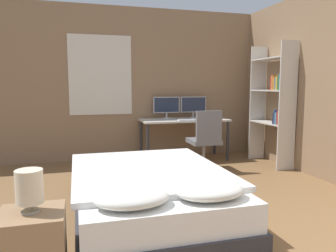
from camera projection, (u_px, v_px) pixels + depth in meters
wall_back at (149, 84)px, 5.98m from camera, size 12.00×0.08×2.70m
bed at (150, 196)px, 3.18m from camera, size 1.45×2.04×0.59m
nightstand at (33, 248)px, 2.18m from camera, size 0.42×0.41×0.49m
bedside_lamp at (29, 187)px, 2.13m from camera, size 0.18×0.18×0.29m
desk at (184, 124)px, 5.83m from camera, size 1.55×0.66×0.73m
monitor_left at (167, 106)px, 5.94m from camera, size 0.49×0.16×0.39m
monitor_right at (193, 105)px, 6.08m from camera, size 0.49×0.16×0.39m
keyboard at (188, 120)px, 5.60m from camera, size 0.35×0.13×0.02m
computer_mouse at (203, 119)px, 5.67m from camera, size 0.07×0.05×0.04m
office_chair at (205, 146)px, 5.11m from camera, size 0.52×0.52×0.95m
bookshelf at (275, 98)px, 5.35m from camera, size 0.31×0.89×2.00m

